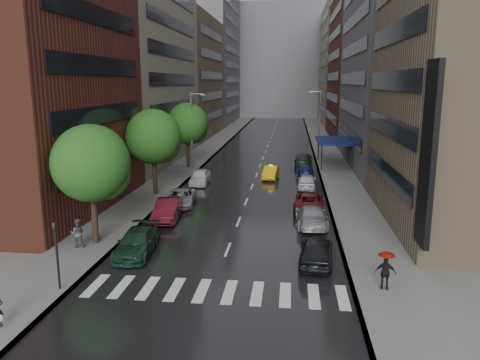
% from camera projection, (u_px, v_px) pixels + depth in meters
% --- Properties ---
extents(ground, '(220.00, 220.00, 0.00)m').
position_uv_depth(ground, '(218.00, 275.00, 25.51)').
color(ground, gray).
rests_on(ground, ground).
extents(road, '(14.00, 140.00, 0.01)m').
position_uv_depth(road, '(267.00, 148.00, 74.12)').
color(road, black).
rests_on(road, ground).
extents(sidewalk_left, '(4.00, 140.00, 0.15)m').
position_uv_depth(sidewalk_left, '(211.00, 147.00, 75.08)').
color(sidewalk_left, gray).
rests_on(sidewalk_left, ground).
extents(sidewalk_right, '(4.00, 140.00, 0.15)m').
position_uv_depth(sidewalk_right, '(324.00, 148.00, 73.14)').
color(sidewalk_right, gray).
rests_on(sidewalk_right, ground).
extents(crosswalk, '(13.15, 2.80, 0.01)m').
position_uv_depth(crosswalk, '(216.00, 291.00, 23.54)').
color(crosswalk, silver).
rests_on(crosswalk, ground).
extents(buildings_left, '(8.00, 108.00, 38.00)m').
position_uv_depth(buildings_left, '(184.00, 48.00, 80.97)').
color(buildings_left, maroon).
rests_on(buildings_left, ground).
extents(buildings_right, '(8.05, 109.10, 36.00)m').
position_uv_depth(buildings_right, '(363.00, 52.00, 75.91)').
color(buildings_right, '#937A5B').
rests_on(buildings_right, ground).
extents(building_far, '(40.00, 14.00, 32.00)m').
position_uv_depth(building_far, '(280.00, 62.00, 136.93)').
color(building_far, slate).
rests_on(building_far, ground).
extents(tree_near, '(4.90, 4.90, 7.80)m').
position_uv_depth(tree_near, '(91.00, 163.00, 29.19)').
color(tree_near, '#382619').
rests_on(tree_near, ground).
extents(tree_mid, '(4.99, 4.99, 7.96)m').
position_uv_depth(tree_mid, '(153.00, 137.00, 42.25)').
color(tree_mid, '#382619').
rests_on(tree_mid, ground).
extents(tree_far, '(4.95, 4.95, 7.89)m').
position_uv_depth(tree_far, '(187.00, 124.00, 55.86)').
color(tree_far, '#382619').
rests_on(tree_far, ground).
extents(taxi, '(1.79, 4.24, 1.36)m').
position_uv_depth(taxi, '(271.00, 172.00, 50.76)').
color(taxi, yellow).
rests_on(taxi, ground).
extents(parked_cars_left, '(2.70, 24.88, 1.59)m').
position_uv_depth(parked_cars_left, '(175.00, 203.00, 37.56)').
color(parked_cars_left, '#173221').
rests_on(parked_cars_left, ground).
extents(parked_cars_right, '(2.68, 37.81, 1.59)m').
position_uv_depth(parked_cars_right, '(308.00, 190.00, 42.29)').
color(parked_cars_right, black).
rests_on(parked_cars_right, ground).
extents(ped_black_umbrella, '(1.04, 0.98, 2.09)m').
position_uv_depth(ped_black_umbrella, '(77.00, 228.00, 29.19)').
color(ped_black_umbrella, '#4D4D53').
rests_on(ped_black_umbrella, sidewalk_left).
extents(ped_red_umbrella, '(1.08, 0.82, 2.01)m').
position_uv_depth(ped_red_umbrella, '(386.00, 267.00, 23.22)').
color(ped_red_umbrella, black).
rests_on(ped_red_umbrella, sidewalk_right).
extents(traffic_light, '(0.18, 0.15, 3.45)m').
position_uv_depth(traffic_light, '(57.00, 249.00, 23.10)').
color(traffic_light, black).
rests_on(traffic_light, sidewalk_left).
extents(street_lamp_left, '(1.74, 0.22, 9.00)m').
position_uv_depth(street_lamp_left, '(192.00, 129.00, 54.50)').
color(street_lamp_left, gray).
rests_on(street_lamp_left, sidewalk_left).
extents(street_lamp_right, '(1.74, 0.22, 9.00)m').
position_uv_depth(street_lamp_right, '(319.00, 120.00, 67.42)').
color(street_lamp_right, gray).
rests_on(street_lamp_right, sidewalk_right).
extents(awning, '(4.00, 8.00, 3.12)m').
position_uv_depth(awning, '(333.00, 141.00, 57.92)').
color(awning, navy).
rests_on(awning, sidewalk_right).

